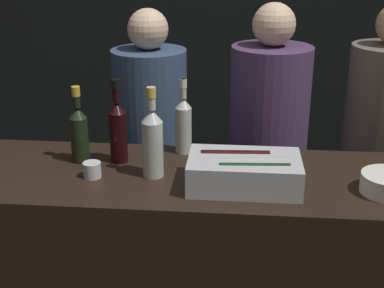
{
  "coord_description": "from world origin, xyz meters",
  "views": [
    {
      "loc": [
        0.18,
        -1.64,
        1.97
      ],
      "look_at": [
        0.0,
        0.35,
        1.19
      ],
      "focal_mm": 50.0,
      "sensor_mm": 36.0,
      "label": 1
    }
  ],
  "objects_px": {
    "person_grey_polo": "(151,144)",
    "candle_votive": "(92,170)",
    "ice_bin_with_bottles": "(245,171)",
    "white_wine_bottle": "(183,123)",
    "rose_wine_bottle": "(152,140)",
    "person_in_hoodie": "(267,150)",
    "champagne_bottle": "(79,131)",
    "person_blond_tee": "(381,147)",
    "red_wine_bottle_black_foil": "(118,129)"
  },
  "relations": [
    {
      "from": "person_grey_polo",
      "to": "candle_votive",
      "type": "bearing_deg",
      "value": -70.76
    },
    {
      "from": "ice_bin_with_bottles",
      "to": "white_wine_bottle",
      "type": "height_order",
      "value": "white_wine_bottle"
    },
    {
      "from": "white_wine_bottle",
      "to": "rose_wine_bottle",
      "type": "bearing_deg",
      "value": -109.82
    },
    {
      "from": "candle_votive",
      "to": "person_in_hoodie",
      "type": "xyz_separation_m",
      "value": [
        0.73,
        0.72,
        -0.18
      ]
    },
    {
      "from": "rose_wine_bottle",
      "to": "white_wine_bottle",
      "type": "relative_size",
      "value": 1.09
    },
    {
      "from": "champagne_bottle",
      "to": "person_blond_tee",
      "type": "bearing_deg",
      "value": 25.16
    },
    {
      "from": "person_in_hoodie",
      "to": "ice_bin_with_bottles",
      "type": "bearing_deg",
      "value": -99.21
    },
    {
      "from": "candle_votive",
      "to": "white_wine_bottle",
      "type": "bearing_deg",
      "value": 41.8
    },
    {
      "from": "red_wine_bottle_black_foil",
      "to": "person_grey_polo",
      "type": "relative_size",
      "value": 0.22
    },
    {
      "from": "person_grey_polo",
      "to": "person_blond_tee",
      "type": "bearing_deg",
      "value": 27.07
    },
    {
      "from": "rose_wine_bottle",
      "to": "person_in_hoodie",
      "type": "distance_m",
      "value": 0.89
    },
    {
      "from": "champagne_bottle",
      "to": "rose_wine_bottle",
      "type": "bearing_deg",
      "value": -19.96
    },
    {
      "from": "candle_votive",
      "to": "red_wine_bottle_black_foil",
      "type": "xyz_separation_m",
      "value": [
        0.07,
        0.17,
        0.12
      ]
    },
    {
      "from": "person_blond_tee",
      "to": "person_grey_polo",
      "type": "xyz_separation_m",
      "value": [
        -1.23,
        -0.02,
        -0.02
      ]
    },
    {
      "from": "candle_votive",
      "to": "white_wine_bottle",
      "type": "xyz_separation_m",
      "value": [
        0.33,
        0.3,
        0.11
      ]
    },
    {
      "from": "ice_bin_with_bottles",
      "to": "champagne_bottle",
      "type": "height_order",
      "value": "champagne_bottle"
    },
    {
      "from": "candle_votive",
      "to": "champagne_bottle",
      "type": "xyz_separation_m",
      "value": [
        -0.09,
        0.16,
        0.1
      ]
    },
    {
      "from": "ice_bin_with_bottles",
      "to": "rose_wine_bottle",
      "type": "height_order",
      "value": "rose_wine_bottle"
    },
    {
      "from": "person_grey_polo",
      "to": "white_wine_bottle",
      "type": "bearing_deg",
      "value": -39.08
    },
    {
      "from": "ice_bin_with_bottles",
      "to": "white_wine_bottle",
      "type": "bearing_deg",
      "value": 129.52
    },
    {
      "from": "person_blond_tee",
      "to": "person_grey_polo",
      "type": "bearing_deg",
      "value": -73.9
    },
    {
      "from": "red_wine_bottle_black_foil",
      "to": "champagne_bottle",
      "type": "bearing_deg",
      "value": -176.17
    },
    {
      "from": "ice_bin_with_bottles",
      "to": "rose_wine_bottle",
      "type": "distance_m",
      "value": 0.38
    },
    {
      "from": "champagne_bottle",
      "to": "person_blond_tee",
      "type": "distance_m",
      "value": 1.6
    },
    {
      "from": "white_wine_bottle",
      "to": "person_blond_tee",
      "type": "xyz_separation_m",
      "value": [
        1.0,
        0.53,
        -0.29
      ]
    },
    {
      "from": "red_wine_bottle_black_foil",
      "to": "person_in_hoodie",
      "type": "distance_m",
      "value": 0.91
    },
    {
      "from": "white_wine_bottle",
      "to": "person_grey_polo",
      "type": "height_order",
      "value": "person_grey_polo"
    },
    {
      "from": "rose_wine_bottle",
      "to": "person_in_hoodie",
      "type": "relative_size",
      "value": 0.22
    },
    {
      "from": "white_wine_bottle",
      "to": "person_blond_tee",
      "type": "bearing_deg",
      "value": 27.89
    },
    {
      "from": "white_wine_bottle",
      "to": "champagne_bottle",
      "type": "bearing_deg",
      "value": -161.72
    },
    {
      "from": "candle_votive",
      "to": "champagne_bottle",
      "type": "relative_size",
      "value": 0.22
    },
    {
      "from": "candle_votive",
      "to": "rose_wine_bottle",
      "type": "relative_size",
      "value": 0.2
    },
    {
      "from": "rose_wine_bottle",
      "to": "red_wine_bottle_black_foil",
      "type": "relative_size",
      "value": 1.02
    },
    {
      "from": "champagne_bottle",
      "to": "candle_votive",
      "type": "bearing_deg",
      "value": -59.75
    },
    {
      "from": "red_wine_bottle_black_foil",
      "to": "person_in_hoodie",
      "type": "height_order",
      "value": "person_in_hoodie"
    },
    {
      "from": "ice_bin_with_bottles",
      "to": "person_in_hoodie",
      "type": "relative_size",
      "value": 0.25
    },
    {
      "from": "ice_bin_with_bottles",
      "to": "person_grey_polo",
      "type": "xyz_separation_m",
      "value": [
        -0.5,
        0.84,
        -0.24
      ]
    },
    {
      "from": "person_blond_tee",
      "to": "white_wine_bottle",
      "type": "bearing_deg",
      "value": -46.83
    },
    {
      "from": "rose_wine_bottle",
      "to": "champagne_bottle",
      "type": "relative_size",
      "value": 1.12
    },
    {
      "from": "ice_bin_with_bottles",
      "to": "red_wine_bottle_black_foil",
      "type": "distance_m",
      "value": 0.57
    },
    {
      "from": "person_blond_tee",
      "to": "ice_bin_with_bottles",
      "type": "bearing_deg",
      "value": -25.18
    },
    {
      "from": "ice_bin_with_bottles",
      "to": "white_wine_bottle",
      "type": "xyz_separation_m",
      "value": [
        -0.27,
        0.33,
        0.07
      ]
    },
    {
      "from": "person_in_hoodie",
      "to": "person_blond_tee",
      "type": "height_order",
      "value": "person_in_hoodie"
    },
    {
      "from": "ice_bin_with_bottles",
      "to": "person_blond_tee",
      "type": "height_order",
      "value": "person_blond_tee"
    },
    {
      "from": "ice_bin_with_bottles",
      "to": "person_blond_tee",
      "type": "distance_m",
      "value": 1.14
    },
    {
      "from": "champagne_bottle",
      "to": "person_grey_polo",
      "type": "height_order",
      "value": "person_grey_polo"
    },
    {
      "from": "rose_wine_bottle",
      "to": "person_in_hoodie",
      "type": "bearing_deg",
      "value": 54.63
    },
    {
      "from": "candle_votive",
      "to": "person_grey_polo",
      "type": "bearing_deg",
      "value": 83.0
    },
    {
      "from": "red_wine_bottle_black_foil",
      "to": "person_in_hoodie",
      "type": "relative_size",
      "value": 0.21
    },
    {
      "from": "champagne_bottle",
      "to": "person_in_hoodie",
      "type": "height_order",
      "value": "person_in_hoodie"
    }
  ]
}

